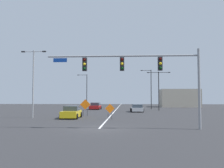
{
  "coord_description": "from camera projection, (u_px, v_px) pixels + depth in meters",
  "views": [
    {
      "loc": [
        2.16,
        -19.57,
        2.41
      ],
      "look_at": [
        -0.14,
        19.78,
        4.59
      ],
      "focal_mm": 40.1,
      "sensor_mm": 36.0,
      "label": 1
    }
  ],
  "objects": [
    {
      "name": "ground",
      "position": [
        99.0,
        129.0,
        19.5
      ],
      "size": [
        152.69,
        152.69,
        0.0
      ],
      "primitive_type": "plane",
      "color": "#2D2D30"
    },
    {
      "name": "road_centre_stripe",
      "position": [
        118.0,
        108.0,
        61.77
      ],
      "size": [
        0.16,
        84.83,
        0.01
      ],
      "color": "white",
      "rests_on": "ground"
    },
    {
      "name": "traffic_signal_assembly",
      "position": [
        142.0,
        68.0,
        19.55
      ],
      "size": [
        11.98,
        0.44,
        6.23
      ],
      "color": "gray",
      "rests_on": "ground"
    },
    {
      "name": "street_lamp_mid_right",
      "position": [
        33.0,
        78.0,
        30.25
      ],
      "size": [
        3.06,
        0.24,
        8.19
      ],
      "color": "gray",
      "rests_on": "ground"
    },
    {
      "name": "street_lamp_near_left",
      "position": [
        150.0,
        87.0,
        53.21
      ],
      "size": [
        2.29,
        0.24,
        8.41
      ],
      "color": "black",
      "rests_on": "ground"
    },
    {
      "name": "street_lamp_near_right",
      "position": [
        159.0,
        87.0,
        47.34
      ],
      "size": [
        4.39,
        0.24,
        7.38
      ],
      "color": "black",
      "rests_on": "ground"
    },
    {
      "name": "street_lamp_mid_left",
      "position": [
        86.0,
        89.0,
        59.35
      ],
      "size": [
        2.37,
        0.24,
        8.01
      ],
      "color": "black",
      "rests_on": "ground"
    },
    {
      "name": "construction_sign_right_lane",
      "position": [
        110.0,
        109.0,
        28.39
      ],
      "size": [
        1.07,
        0.22,
        1.74
      ],
      "color": "orange",
      "rests_on": "ground"
    },
    {
      "name": "construction_sign_left_shoulder",
      "position": [
        85.0,
        105.0,
        33.81
      ],
      "size": [
        1.4,
        0.23,
        2.22
      ],
      "color": "orange",
      "rests_on": "ground"
    },
    {
      "name": "car_red_mid",
      "position": [
        95.0,
        106.0,
        51.72
      ],
      "size": [
        2.27,
        3.98,
        1.43
      ],
      "color": "red",
      "rests_on": "ground"
    },
    {
      "name": "car_silver_near",
      "position": [
        137.0,
        108.0,
        42.79
      ],
      "size": [
        2.25,
        4.1,
        1.3
      ],
      "color": "#B7BABF",
      "rests_on": "ground"
    },
    {
      "name": "car_yellow_distant",
      "position": [
        71.0,
        113.0,
        29.56
      ],
      "size": [
        2.13,
        4.23,
        1.45
      ],
      "color": "gold",
      "rests_on": "ground"
    },
    {
      "name": "roadside_building_east",
      "position": [
        179.0,
        98.0,
        65.74
      ],
      "size": [
        9.91,
        6.17,
        4.67
      ],
      "color": "#B2A893",
      "rests_on": "ground"
    }
  ]
}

